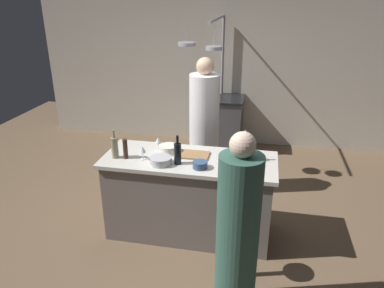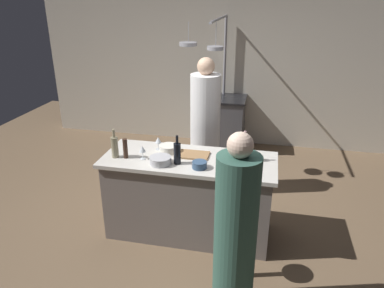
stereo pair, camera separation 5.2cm
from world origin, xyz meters
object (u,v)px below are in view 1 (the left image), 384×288
at_px(cutting_board, 194,155).
at_px(wine_bottle_rose, 244,149).
at_px(stove_range, 219,123).
at_px(chef, 204,132).
at_px(guest_right, 237,234).
at_px(wine_glass_near_right_guest, 143,150).
at_px(mixing_bowl_blue, 200,165).
at_px(bar_stool_right, 233,244).
at_px(mixing_bowl_steel, 161,161).
at_px(wine_bottle_white, 115,147).
at_px(wine_glass_near_left_guest, 158,141).
at_px(wine_bottle_dark, 178,153).
at_px(mixing_bowl_ceramic, 169,149).
at_px(pepper_mill, 125,149).

bearing_deg(cutting_board, wine_bottle_rose, -2.34).
relative_size(stove_range, chef, 0.50).
bearing_deg(wine_bottle_rose, stove_range, 103.09).
bearing_deg(guest_right, wine_glass_near_right_guest, 140.92).
relative_size(cutting_board, mixing_bowl_blue, 2.22).
bearing_deg(bar_stool_right, mixing_bowl_steel, 150.87).
relative_size(wine_bottle_white, mixing_bowl_steel, 1.40).
bearing_deg(stove_range, mixing_bowl_steel, -95.43).
xyz_separation_m(chef, wine_glass_near_left_guest, (-0.37, -0.82, 0.18)).
bearing_deg(mixing_bowl_blue, wine_bottle_dark, 167.48).
xyz_separation_m(stove_range, wine_bottle_white, (-0.76, -2.58, 0.57)).
relative_size(stove_range, cutting_board, 2.78).
distance_m(stove_range, wine_bottle_rose, 2.52).
bearing_deg(mixing_bowl_steel, bar_stool_right, -29.13).
height_order(guest_right, wine_glass_near_right_guest, guest_right).
bearing_deg(mixing_bowl_ceramic, stove_range, 83.99).
xyz_separation_m(bar_stool_right, wine_glass_near_left_guest, (-0.91, 0.78, 0.63)).
distance_m(wine_bottle_rose, mixing_bowl_blue, 0.49).
bearing_deg(pepper_mill, cutting_board, 16.62).
relative_size(guest_right, mixing_bowl_steel, 7.32).
bearing_deg(guest_right, chef, 107.06).
relative_size(wine_bottle_white, mixing_bowl_ceramic, 1.55).
distance_m(chef, mixing_bowl_blue, 1.19).
bearing_deg(wine_bottle_dark, mixing_bowl_steel, -166.42).
xyz_separation_m(mixing_bowl_steel, mixing_bowl_blue, (0.40, -0.01, -0.00)).
xyz_separation_m(chef, wine_bottle_dark, (-0.08, -1.12, 0.19)).
relative_size(cutting_board, mixing_bowl_ceramic, 1.62).
height_order(wine_glass_near_right_guest, mixing_bowl_ceramic, wine_glass_near_right_guest).
height_order(mixing_bowl_blue, mixing_bowl_ceramic, mixing_bowl_ceramic).
bearing_deg(stove_range, bar_stool_right, -80.17).
distance_m(wine_bottle_rose, mixing_bowl_ceramic, 0.81).
height_order(wine_glass_near_right_guest, mixing_bowl_steel, wine_glass_near_right_guest).
bearing_deg(cutting_board, chef, 92.53).
relative_size(wine_bottle_dark, wine_bottle_rose, 0.93).
height_order(chef, mixing_bowl_blue, chef).
bearing_deg(guest_right, mixing_bowl_steel, 136.97).
bearing_deg(bar_stool_right, wine_bottle_dark, 142.41).
height_order(wine_bottle_dark, wine_bottle_white, wine_bottle_white).
bearing_deg(wine_bottle_white, bar_stool_right, -20.92).
bearing_deg(chef, cutting_board, -87.47).
height_order(guest_right, wine_bottle_dark, guest_right).
height_order(guest_right, wine_bottle_rose, guest_right).
xyz_separation_m(cutting_board, wine_glass_near_right_guest, (-0.49, -0.19, 0.10)).
height_order(bar_stool_right, wine_bottle_dark, wine_bottle_dark).
height_order(pepper_mill, wine_bottle_dark, wine_bottle_dark).
bearing_deg(wine_glass_near_left_guest, wine_bottle_dark, -46.03).
height_order(bar_stool_right, mixing_bowl_ceramic, mixing_bowl_ceramic).
xyz_separation_m(stove_range, guest_right, (0.59, -3.42, 0.29)).
distance_m(pepper_mill, mixing_bowl_ceramic, 0.47).
relative_size(wine_bottle_rose, mixing_bowl_blue, 2.24).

